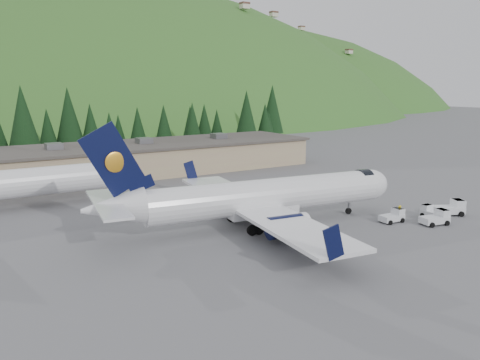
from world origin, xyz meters
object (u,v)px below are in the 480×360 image
object	(u,v)px
baggage_tug_c	(431,212)
baggage_tug_d	(437,218)
baggage_tug_b	(451,208)
baggage_tug_a	(393,216)
ramp_worker	(399,213)
terminal_building	(117,160)
airliner	(260,198)

from	to	relation	value
baggage_tug_c	baggage_tug_d	distance (m)	2.74
baggage_tug_b	baggage_tug_d	size ratio (longest dim) A/B	1.16
baggage_tug_a	baggage_tug_c	world-z (taller)	baggage_tug_a
baggage_tug_c	ramp_worker	world-z (taller)	ramp_worker
baggage_tug_b	terminal_building	distance (m)	52.72
baggage_tug_b	ramp_worker	size ratio (longest dim) A/B	2.14
baggage_tug_a	ramp_worker	xyz separation A→B (m)	(0.82, -0.06, 0.24)
baggage_tug_d	baggage_tug_a	bearing A→B (deg)	147.08
baggage_tug_c	ramp_worker	xyz separation A→B (m)	(-4.26, 1.09, 0.26)
terminal_building	ramp_worker	world-z (taller)	terminal_building
baggage_tug_c	baggage_tug_a	bearing A→B (deg)	77.14
airliner	baggage_tug_b	world-z (taller)	airliner
airliner	baggage_tug_b	bearing A→B (deg)	-13.22
baggage_tug_a	baggage_tug_b	bearing A→B (deg)	-7.80
baggage_tug_c	baggage_tug_b	bearing A→B (deg)	-98.34
airliner	baggage_tug_c	distance (m)	20.36
baggage_tug_c	baggage_tug_d	xyz separation A→B (m)	(-1.83, -2.03, 0.10)
baggage_tug_d	ramp_worker	size ratio (longest dim) A/B	1.85
baggage_tug_c	ramp_worker	distance (m)	4.41
baggage_tug_d	baggage_tug_c	bearing A→B (deg)	59.44
baggage_tug_b	baggage_tug_c	distance (m)	3.06
baggage_tug_a	ramp_worker	bearing A→B (deg)	-1.13
airliner	ramp_worker	distance (m)	16.02
airliner	baggage_tug_d	xyz separation A→B (m)	(16.85, -9.72, -2.42)
airliner	baggage_tug_a	world-z (taller)	airliner
baggage_tug_a	ramp_worker	size ratio (longest dim) A/B	1.59
airliner	baggage_tug_d	world-z (taller)	airliner
baggage_tug_b	baggage_tug_a	bearing A→B (deg)	-164.28
baggage_tug_c	baggage_tug_d	bearing A→B (deg)	137.86
ramp_worker	baggage_tug_a	bearing A→B (deg)	-45.14
airliner	baggage_tug_a	distance (m)	15.30
baggage_tug_b	baggage_tug_c	bearing A→B (deg)	-161.43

